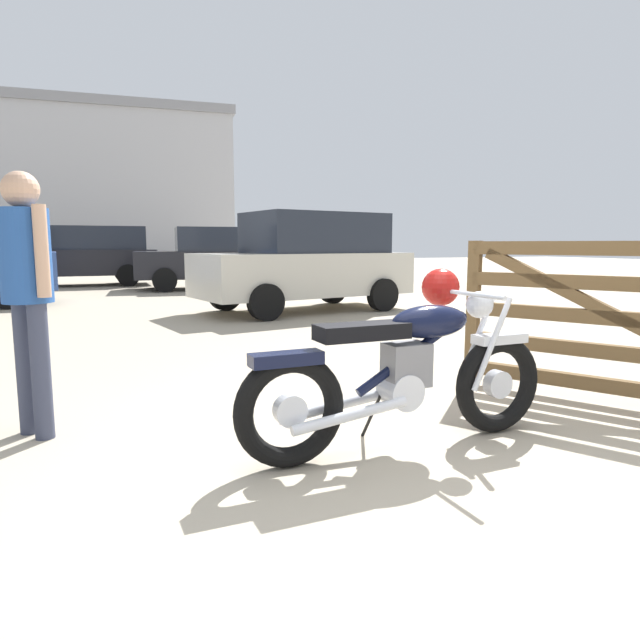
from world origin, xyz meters
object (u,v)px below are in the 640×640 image
Objects in this scene: bystander at (27,277)px; pale_sedan_back at (214,258)px; vintage_motorcycle at (409,366)px; red_hatchback_near at (307,261)px; white_estate_far at (76,254)px.

pale_sedan_back is (3.49, 11.43, -0.18)m from bystander.
red_hatchback_near is (1.92, 6.71, 0.43)m from vintage_motorcycle.
red_hatchback_near is 0.95× the size of pale_sedan_back.
bystander is 11.95m from pale_sedan_back.
white_estate_far is (-2.18, 15.08, 0.45)m from vintage_motorcycle.
white_estate_far is 4.41m from pale_sedan_back.
vintage_motorcycle is 12.55m from pale_sedan_back.
vintage_motorcycle is at bearing 120.07° from bystander.
bystander is 14.03m from white_estate_far.
white_estate_far is (-0.07, 14.03, -0.08)m from bystander.
bystander is 0.35× the size of white_estate_far.
red_hatchback_near is 9.32m from white_estate_far.
pale_sedan_back is at bearing -140.51° from bystander.
bystander is 0.38× the size of pale_sedan_back.
white_estate_far reaches higher than vintage_motorcycle.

